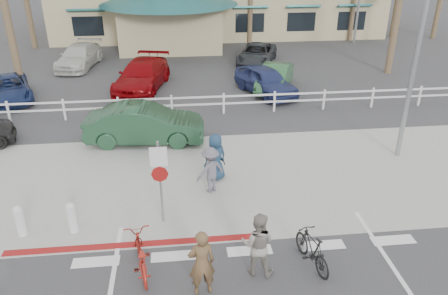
{
  "coord_description": "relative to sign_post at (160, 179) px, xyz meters",
  "views": [
    {
      "loc": [
        -1.69,
        -8.47,
        7.6
      ],
      "look_at": [
        -0.32,
        3.86,
        1.5
      ],
      "focal_mm": 35.0,
      "sensor_mm": 36.0,
      "label": 1
    }
  ],
  "objects": [
    {
      "name": "curb_red",
      "position": [
        -0.7,
        -1.0,
        -1.44
      ],
      "size": [
        7.0,
        0.25,
        0.02
      ],
      "primitive_type": "cube",
      "color": "maroon",
      "rests_on": "ground"
    },
    {
      "name": "rider_black",
      "position": [
        2.35,
        -2.39,
        -0.6
      ],
      "size": [
        0.99,
        0.87,
        1.71
      ],
      "primitive_type": "imported",
      "rotation": [
        0.0,
        0.0,
        2.83
      ],
      "color": "gray",
      "rests_on": "ground"
    },
    {
      "name": "rail_fence",
      "position": [
        2.8,
        8.3,
        -0.95
      ],
      "size": [
        29.4,
        0.16,
        1.0
      ],
      "primitive_type": null,
      "color": "silver",
      "rests_on": "ground"
    },
    {
      "name": "lot_car_0",
      "position": [
        -7.85,
        11.36,
        -0.85
      ],
      "size": [
        3.46,
        4.77,
        1.21
      ],
      "primitive_type": "imported",
      "rotation": [
        0.0,
        0.0,
        0.38
      ],
      "color": "navy",
      "rests_on": "ground"
    },
    {
      "name": "pedestrian_b",
      "position": [
        1.76,
        2.31,
        -0.62
      ],
      "size": [
        0.97,
        0.85,
        1.67
      ],
      "primitive_type": "imported",
      "rotation": [
        0.0,
        0.0,
        3.63
      ],
      "color": "navy",
      "rests_on": "ground"
    },
    {
      "name": "bollard_1",
      "position": [
        -3.9,
        -0.2,
        -0.97
      ],
      "size": [
        0.26,
        0.26,
        0.95
      ],
      "primitive_type": null,
      "color": "silver",
      "rests_on": "ground"
    },
    {
      "name": "cross_street",
      "position": [
        2.3,
        6.3,
        -1.45
      ],
      "size": [
        40.0,
        5.0,
        0.01
      ],
      "primitive_type": "cube",
      "color": "#333335",
      "rests_on": "ground"
    },
    {
      "name": "pedestrian_child",
      "position": [
        1.77,
        2.4,
        -0.87
      ],
      "size": [
        0.74,
        0.51,
        1.16
      ],
      "primitive_type": "imported",
      "rotation": [
        0.0,
        0.0,
        2.77
      ],
      "color": "#152636",
      "rests_on": "ground"
    },
    {
      "name": "lot_car_1",
      "position": [
        -1.26,
        12.35,
        -0.68
      ],
      "size": [
        3.3,
        5.63,
        1.53
      ],
      "primitive_type": "imported",
      "rotation": [
        0.0,
        0.0,
        -0.23
      ],
      "color": "#7B0307",
      "rests_on": "ground"
    },
    {
      "name": "sidewalk_plaza",
      "position": [
        2.3,
        2.3,
        -1.44
      ],
      "size": [
        22.0,
        7.0,
        0.01
      ],
      "primitive_type": "cube",
      "color": "gray",
      "rests_on": "ground"
    },
    {
      "name": "parking_lot",
      "position": [
        2.3,
        15.8,
        -1.45
      ],
      "size": [
        50.0,
        16.0,
        0.01
      ],
      "primitive_type": "cube",
      "color": "#333335",
      "rests_on": "ground"
    },
    {
      "name": "ground",
      "position": [
        2.3,
        -2.2,
        -1.45
      ],
      "size": [
        140.0,
        140.0,
        0.0
      ],
      "primitive_type": "plane",
      "color": "#333335"
    },
    {
      "name": "lot_car_3",
      "position": [
        5.81,
        11.5,
        -0.79
      ],
      "size": [
        2.89,
        4.24,
        1.32
      ],
      "primitive_type": "imported",
      "rotation": [
        0.0,
        0.0,
        -0.41
      ],
      "color": "#2A5A34",
      "rests_on": "ground"
    },
    {
      "name": "bike_red",
      "position": [
        -0.51,
        -2.02,
        -0.96
      ],
      "size": [
        0.98,
        1.94,
        0.98
      ],
      "primitive_type": "imported",
      "rotation": [
        0.0,
        0.0,
        3.33
      ],
      "color": "#9F1F16",
      "rests_on": "ground"
    },
    {
      "name": "car_white_sedan",
      "position": [
        -0.76,
        5.6,
        -0.68
      ],
      "size": [
        4.79,
        1.98,
        1.54
      ],
      "primitive_type": "imported",
      "rotation": [
        0.0,
        0.0,
        1.49
      ],
      "color": "#1D4029",
      "rests_on": "ground"
    },
    {
      "name": "rider_red",
      "position": [
        0.96,
        -2.92,
        -0.58
      ],
      "size": [
        0.69,
        0.51,
        1.73
      ],
      "primitive_type": "imported",
      "rotation": [
        0.0,
        0.0,
        3.3
      ],
      "color": "brown",
      "rests_on": "ground"
    },
    {
      "name": "sign_post",
      "position": [
        0.0,
        0.0,
        0.0
      ],
      "size": [
        0.5,
        0.1,
        2.9
      ],
      "primitive_type": null,
      "color": "gray",
      "rests_on": "ground"
    },
    {
      "name": "bollard_0",
      "position": [
        -2.5,
        -0.2,
        -0.97
      ],
      "size": [
        0.26,
        0.26,
        0.95
      ],
      "primitive_type": null,
      "color": "silver",
      "rests_on": "ground"
    },
    {
      "name": "pedestrian_a",
      "position": [
        1.53,
        1.53,
        -0.66
      ],
      "size": [
        1.17,
        1.02,
        1.57
      ],
      "primitive_type": "imported",
      "rotation": [
        0.0,
        0.0,
        3.68
      ],
      "color": "slate",
      "rests_on": "ground"
    },
    {
      "name": "lot_car_4",
      "position": [
        -5.45,
        17.2,
        -0.77
      ],
      "size": [
        2.61,
        4.95,
        1.37
      ],
      "primitive_type": "imported",
      "rotation": [
        0.0,
        0.0,
        -0.15
      ],
      "color": "beige",
      "rests_on": "ground"
    },
    {
      "name": "lot_car_5",
      "position": [
        5.78,
        16.74,
        -0.82
      ],
      "size": [
        3.51,
        4.96,
        1.26
      ],
      "primitive_type": "imported",
      "rotation": [
        0.0,
        0.0,
        -0.35
      ],
      "color": "#282C30",
      "rests_on": "ground"
    },
    {
      "name": "lot_car_2",
      "position": [
        5.18,
        10.85,
        -0.73
      ],
      "size": [
        3.19,
        4.54,
        1.43
      ],
      "primitive_type": "imported",
      "rotation": [
        0.0,
        0.0,
        0.4
      ],
      "color": "navy",
      "rests_on": "ground"
    },
    {
      "name": "streetlight_0",
      "position": [
        8.8,
        3.3,
        3.05
      ],
      "size": [
        0.6,
        2.0,
        9.0
      ],
      "primitive_type": null,
      "color": "gray",
      "rests_on": "ground"
    },
    {
      "name": "bike_black",
      "position": [
        3.76,
        -2.29,
        -0.97
      ],
      "size": [
        0.83,
        1.68,
        0.97
      ],
      "primitive_type": "imported",
      "rotation": [
        0.0,
        0.0,
        3.38
      ],
      "color": "black",
      "rests_on": "ground"
    },
    {
      "name": "info_sign",
      "position": [
        16.3,
        19.8,
        1.35
      ],
      "size": [
        1.2,
        0.16,
        5.6
      ],
      "primitive_type": null,
      "color": "navy",
      "rests_on": "ground"
    }
  ]
}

